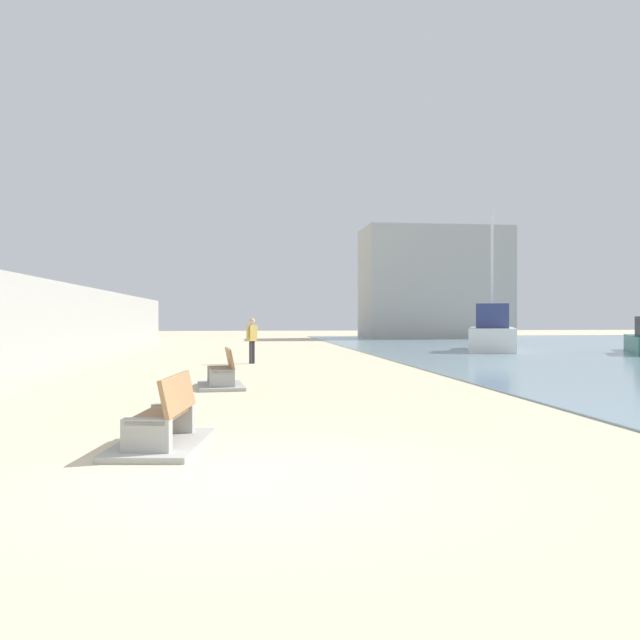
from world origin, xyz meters
TOP-DOWN VIEW (x-y plane):
  - ground_plane at (0.00, 18.00)m, footprint 120.00×120.00m
  - seawall at (-7.50, 18.00)m, footprint 0.80×64.00m
  - bench_near at (-1.07, 1.74)m, footprint 1.37×2.23m
  - bench_far at (-0.51, 9.24)m, footprint 1.27×2.19m
  - person_walking at (0.39, 17.53)m, footprint 0.43×0.37m
  - boat_far_left at (12.77, 24.81)m, footprint 4.25×6.41m
  - harbor_building at (16.14, 46.00)m, footprint 12.00×6.00m

SIDE VIEW (x-z plane):
  - ground_plane at x=0.00m, z-range 0.00..0.00m
  - bench_near at x=-1.07m, z-range -0.26..0.72m
  - bench_far at x=-0.51m, z-range -0.26..0.72m
  - boat_far_left at x=12.77m, z-range -2.69..4.55m
  - person_walking at x=0.39m, z-range 0.15..1.87m
  - seawall at x=-7.50m, z-range 0.00..3.17m
  - harbor_building at x=16.14m, z-range 0.00..9.23m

